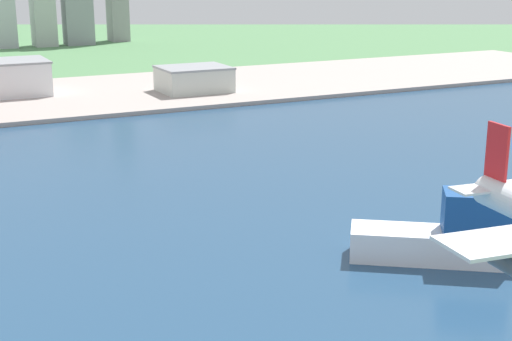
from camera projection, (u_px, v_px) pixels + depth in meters
The scene contains 5 objects.
ground_plane at pixel (128, 183), 272.59m from camera, with size 2400.00×2400.00×0.00m, color #518251.
water_bay at pixel (188, 234), 220.71m from camera, with size 840.00×360.00×0.15m, color navy.
industrial_pier at pixel (32, 99), 436.50m from camera, with size 840.00×140.00×2.50m, color #A79B94.
ferry_boat at pixel (454, 236), 198.63m from camera, with size 47.79×38.69×26.24m.
warehouse_annex at pixel (194, 79), 453.63m from camera, with size 41.16×34.12×15.08m.
Camera 1 is at (-74.14, 44.85, 76.79)m, focal length 52.51 mm.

